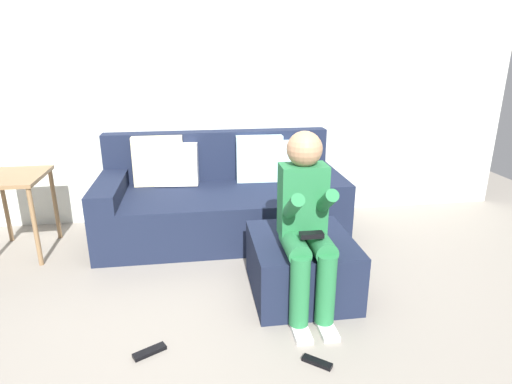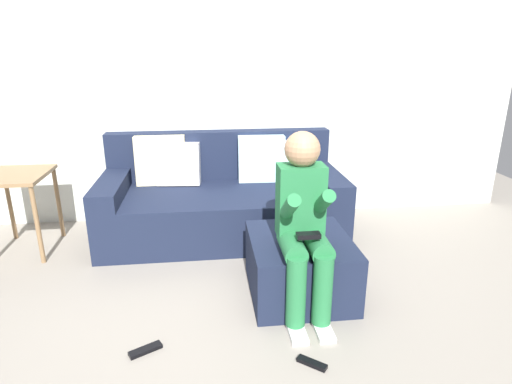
{
  "view_description": "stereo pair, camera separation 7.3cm",
  "coord_description": "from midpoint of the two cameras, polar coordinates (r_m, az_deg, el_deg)",
  "views": [
    {
      "loc": [
        -0.26,
        -2.09,
        1.6
      ],
      "look_at": [
        0.18,
        0.96,
        0.57
      ],
      "focal_mm": 29.79,
      "sensor_mm": 36.0,
      "label": 1
    },
    {
      "loc": [
        -0.19,
        -2.1,
        1.6
      ],
      "look_at": [
        0.18,
        0.96,
        0.57
      ],
      "focal_mm": 29.79,
      "sensor_mm": 36.0,
      "label": 2
    }
  ],
  "objects": [
    {
      "name": "remote_near_ottoman",
      "position": [
        2.47,
        8.43,
        -21.78
      ],
      "size": [
        0.16,
        0.14,
        0.02
      ],
      "primitive_type": "cube",
      "rotation": [
        0.0,
        0.0,
        -0.68
      ],
      "color": "black",
      "rests_on": "ground_plane"
    },
    {
      "name": "ground_plane",
      "position": [
        2.64,
        -0.62,
        -18.76
      ],
      "size": [
        7.57,
        7.57,
        0.0
      ],
      "primitive_type": "plane",
      "color": "gray"
    },
    {
      "name": "couch_sectional",
      "position": [
        3.86,
        -4.05,
        -1.0
      ],
      "size": [
        2.09,
        0.98,
        0.88
      ],
      "color": "#192138",
      "rests_on": "ground_plane"
    },
    {
      "name": "ottoman",
      "position": [
        2.96,
        6.6,
        -9.82
      ],
      "size": [
        0.67,
        0.73,
        0.41
      ],
      "primitive_type": "cube",
      "color": "#192138",
      "rests_on": "ground_plane"
    },
    {
      "name": "person_seated",
      "position": [
        2.6,
        7.23,
        -3.86
      ],
      "size": [
        0.3,
        0.59,
        1.15
      ],
      "color": "#26723F",
      "rests_on": "ground_plane"
    },
    {
      "name": "side_table",
      "position": [
        3.9,
        -28.88,
        0.58
      ],
      "size": [
        0.47,
        0.57,
        0.67
      ],
      "color": "olive",
      "rests_on": "ground_plane"
    },
    {
      "name": "remote_by_storage_bin",
      "position": [
        2.59,
        -13.79,
        -19.9
      ],
      "size": [
        0.19,
        0.13,
        0.02
      ],
      "primitive_type": "cube",
      "rotation": [
        0.0,
        0.0,
        0.49
      ],
      "color": "black",
      "rests_on": "ground_plane"
    },
    {
      "name": "wall_back",
      "position": [
        4.13,
        -3.89,
        13.96
      ],
      "size": [
        5.83,
        0.1,
        2.55
      ],
      "primitive_type": "cube",
      "color": "silver",
      "rests_on": "ground_plane"
    }
  ]
}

